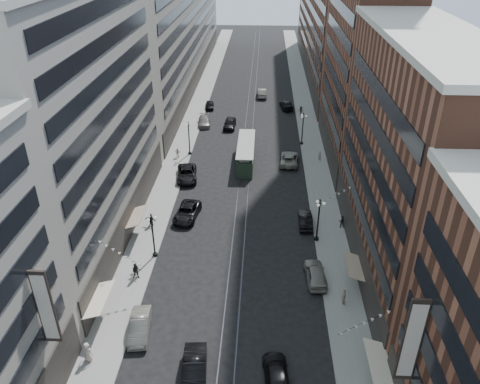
% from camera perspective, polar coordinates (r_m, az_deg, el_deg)
% --- Properties ---
extents(ground, '(220.00, 220.00, 0.00)m').
position_cam_1_polar(ground, '(80.44, 0.92, 5.93)').
color(ground, black).
rests_on(ground, ground).
extents(sidewalk_west, '(4.00, 180.00, 0.15)m').
position_cam_1_polar(sidewalk_west, '(90.63, -5.88, 8.63)').
color(sidewalk_west, gray).
rests_on(sidewalk_west, ground).
extents(sidewalk_east, '(4.00, 180.00, 0.15)m').
position_cam_1_polar(sidewalk_east, '(90.02, 8.26, 8.33)').
color(sidewalk_east, gray).
rests_on(sidewalk_east, ground).
extents(rail_west, '(0.12, 180.00, 0.02)m').
position_cam_1_polar(rail_west, '(89.70, 0.71, 8.52)').
color(rail_west, '#2D2D33').
rests_on(rail_west, ground).
extents(rail_east, '(0.12, 180.00, 0.02)m').
position_cam_1_polar(rail_east, '(89.66, 1.62, 8.50)').
color(rail_east, '#2D2D33').
rests_on(rail_east, ground).
extents(building_west_mid, '(8.00, 36.00, 28.00)m').
position_cam_1_polar(building_west_mid, '(53.75, -18.72, 8.09)').
color(building_west_mid, gray).
rests_on(building_west_mid, ground).
extents(building_west_far, '(8.00, 90.00, 26.00)m').
position_cam_1_polar(building_west_far, '(112.99, -7.46, 19.56)').
color(building_west_far, gray).
rests_on(building_west_far, ground).
extents(building_east_mid, '(8.00, 30.00, 24.00)m').
position_cam_1_polar(building_east_mid, '(48.53, 20.05, 2.94)').
color(building_east_mid, brown).
rests_on(building_east_mid, ground).
extents(building_east_tower, '(8.00, 26.00, 42.00)m').
position_cam_1_polar(building_east_tower, '(71.99, 15.44, 19.60)').
color(building_east_tower, brown).
rests_on(building_east_tower, ground).
extents(building_east_far, '(8.00, 72.00, 24.00)m').
position_cam_1_polar(building_east_far, '(121.20, 10.39, 19.55)').
color(building_east_far, brown).
rests_on(building_east_far, ground).
extents(lamppost_sw_far, '(1.03, 1.14, 5.52)m').
position_cam_1_polar(lamppost_sw_far, '(52.19, -10.58, -5.03)').
color(lamppost_sw_far, black).
rests_on(lamppost_sw_far, sidewalk_west).
extents(lamppost_sw_mid, '(1.03, 1.14, 5.52)m').
position_cam_1_polar(lamppost_sw_mid, '(75.49, -6.24, 6.67)').
color(lamppost_sw_mid, black).
rests_on(lamppost_sw_mid, sidewalk_west).
extents(lamppost_se_far, '(1.03, 1.14, 5.52)m').
position_cam_1_polar(lamppost_se_far, '(54.59, 9.54, -3.22)').
color(lamppost_se_far, black).
rests_on(lamppost_se_far, sidewalk_east).
extents(lamppost_se_mid, '(1.03, 1.14, 5.52)m').
position_cam_1_polar(lamppost_se_mid, '(79.48, 7.65, 7.79)').
color(lamppost_se_mid, black).
rests_on(lamppost_se_mid, sidewalk_east).
extents(streetcar, '(2.57, 11.62, 3.21)m').
position_cam_1_polar(streetcar, '(73.19, 0.72, 4.70)').
color(streetcar, '#213423').
rests_on(streetcar, ground).
extents(car_1, '(2.27, 5.03, 1.60)m').
position_cam_1_polar(car_1, '(45.03, -12.14, -15.71)').
color(car_1, slate).
rests_on(car_1, ground).
extents(car_2, '(3.32, 6.02, 1.60)m').
position_cam_1_polar(car_2, '(59.70, -6.48, -2.47)').
color(car_2, black).
rests_on(car_2, ground).
extents(car_4, '(2.38, 5.19, 1.72)m').
position_cam_1_polar(car_4, '(50.07, 9.17, -9.79)').
color(car_4, gray).
rests_on(car_4, ground).
extents(car_5, '(2.39, 5.60, 1.79)m').
position_cam_1_polar(car_5, '(40.89, -5.54, -20.86)').
color(car_5, black).
rests_on(car_5, ground).
extents(car_6, '(2.50, 5.13, 1.44)m').
position_cam_1_polar(car_6, '(40.86, 4.44, -21.23)').
color(car_6, black).
rests_on(car_6, ground).
extents(pedestrian_1, '(1.05, 0.82, 1.91)m').
position_cam_1_polar(pedestrian_1, '(43.64, -18.10, -18.05)').
color(pedestrian_1, '#A7998B').
rests_on(pedestrian_1, sidewalk_west).
extents(pedestrian_2, '(0.97, 0.64, 1.84)m').
position_cam_1_polar(pedestrian_2, '(50.62, -12.53, -9.37)').
color(pedestrian_2, black).
rests_on(pedestrian_2, sidewalk_west).
extents(pedestrian_4, '(0.60, 1.11, 1.82)m').
position_cam_1_polar(pedestrian_4, '(47.65, 12.55, -12.29)').
color(pedestrian_4, '#BEB19D').
rests_on(pedestrian_4, sidewalk_east).
extents(car_7, '(3.59, 6.38, 1.68)m').
position_cam_1_polar(car_7, '(68.87, -6.50, 2.22)').
color(car_7, black).
rests_on(car_7, ground).
extents(car_8, '(2.72, 5.44, 1.52)m').
position_cam_1_polar(car_8, '(88.28, -4.39, 8.60)').
color(car_8, slate).
rests_on(car_8, ground).
extents(car_9, '(2.02, 4.26, 1.41)m').
position_cam_1_polar(car_9, '(96.90, -3.73, 10.53)').
color(car_9, black).
rests_on(car_9, ground).
extents(car_10, '(1.66, 4.63, 1.52)m').
position_cam_1_polar(car_10, '(58.50, 7.96, -3.36)').
color(car_10, black).
rests_on(car_10, ground).
extents(car_11, '(3.17, 6.05, 1.62)m').
position_cam_1_polar(car_11, '(73.51, 6.03, 4.07)').
color(car_11, gray).
rests_on(car_11, ground).
extents(car_12, '(2.99, 5.83, 1.62)m').
position_cam_1_polar(car_12, '(97.04, 5.69, 10.54)').
color(car_12, black).
rests_on(car_12, ground).
extents(car_13, '(2.28, 5.20, 1.74)m').
position_cam_1_polar(car_13, '(86.80, -1.26, 8.38)').
color(car_13, black).
rests_on(car_13, ground).
extents(car_14, '(2.04, 5.40, 1.76)m').
position_cam_1_polar(car_14, '(103.93, 2.71, 12.00)').
color(car_14, gray).
rests_on(car_14, ground).
extents(pedestrian_5, '(1.55, 0.81, 1.61)m').
position_cam_1_polar(pedestrian_5, '(58.64, -10.81, -3.32)').
color(pedestrian_5, black).
rests_on(pedestrian_5, sidewalk_west).
extents(pedestrian_6, '(1.02, 0.75, 1.58)m').
position_cam_1_polar(pedestrian_6, '(75.46, -7.62, 4.78)').
color(pedestrian_6, '#A69A89').
rests_on(pedestrian_6, sidewalk_west).
extents(pedestrian_7, '(0.82, 0.51, 1.61)m').
position_cam_1_polar(pedestrian_7, '(58.59, 12.29, -3.53)').
color(pedestrian_7, black).
rests_on(pedestrian_7, sidewalk_east).
extents(pedestrian_8, '(0.67, 0.58, 1.55)m').
position_cam_1_polar(pedestrian_8, '(75.00, 9.66, 4.43)').
color(pedestrian_8, '#A9A18C').
rests_on(pedestrian_8, sidewalk_east).
extents(pedestrian_9, '(1.21, 0.84, 1.73)m').
position_cam_1_polar(pedestrian_9, '(93.42, 7.43, 9.80)').
color(pedestrian_9, black).
rests_on(pedestrian_9, sidewalk_east).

